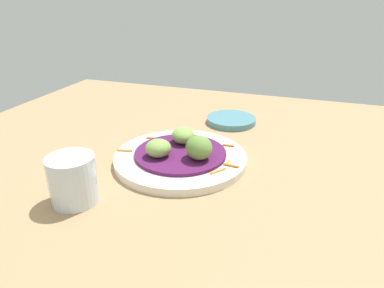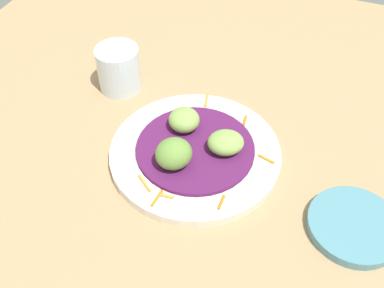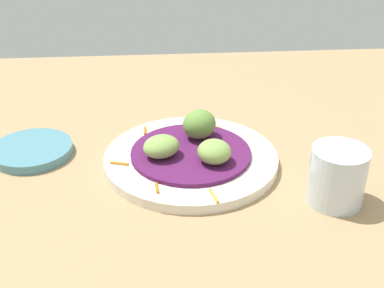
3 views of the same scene
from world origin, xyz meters
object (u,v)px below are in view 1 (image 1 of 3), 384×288
Objects in this scene: guac_scoop_left at (183,135)px; water_glass at (73,180)px; main_plate at (180,158)px; guac_scoop_right at (199,147)px; guac_scoop_center at (158,148)px; side_plate_small at (231,120)px.

water_glass reaches higher than guac_scoop_left.
main_plate is 4.80× the size of guac_scoop_left.
water_glass is (10.31, 23.29, 0.20)cm from guac_scoop_left.
guac_scoop_center is at bearing 13.28° from guac_scoop_right.
main_plate is at bearing -136.72° from guac_scoop_center.
main_plate is at bearing 103.28° from guac_scoop_left.
guac_scoop_right reaches higher than guac_scoop_left.
guac_scoop_left is 1.02× the size of guac_scoop_right.
side_plate_small is (-4.78, -24.92, -0.04)cm from main_plate.
guac_scoop_center is 29.40cm from side_plate_small.
guac_scoop_left is at bearing -106.72° from guac_scoop_center.
guac_scoop_center reaches higher than side_plate_small.
guac_scoop_right is 0.43× the size of side_plate_small.
side_plate_small is at bearing -90.80° from guac_scoop_right.
guac_scoop_center is at bearing -117.13° from water_glass.
main_plate is at bearing 79.13° from side_plate_small.
water_glass is (15.78, 17.48, -0.50)cm from guac_scoop_right.
main_plate is 4.87× the size of guac_scoop_right.
main_plate is at bearing -16.72° from guac_scoop_right.
guac_scoop_left is at bearing -113.88° from water_glass.
guac_scoop_left is 0.44× the size of side_plate_small.
guac_scoop_right is (-7.77, -1.83, 0.61)cm from guac_scoop_center.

